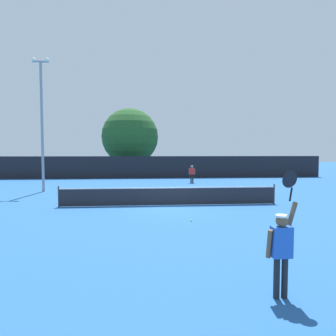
% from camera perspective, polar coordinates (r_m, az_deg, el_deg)
% --- Properties ---
extents(ground_plane, '(120.00, 120.00, 0.00)m').
position_cam_1_polar(ground_plane, '(15.71, 0.28, -7.18)').
color(ground_plane, '#235693').
extents(tennis_net, '(11.41, 0.08, 1.07)m').
position_cam_1_polar(tennis_net, '(15.62, 0.28, -5.33)').
color(tennis_net, '#232328').
rests_on(tennis_net, ground).
extents(perimeter_fence, '(35.87, 0.12, 2.32)m').
position_cam_1_polar(perimeter_fence, '(31.48, -2.18, 0.17)').
color(perimeter_fence, black).
rests_on(perimeter_fence, ground).
extents(player_serving, '(0.67, 0.39, 2.47)m').
position_cam_1_polar(player_serving, '(6.28, 20.96, -13.31)').
color(player_serving, blue).
rests_on(player_serving, ground).
extents(player_receiving, '(0.57, 0.23, 1.55)m').
position_cam_1_polar(player_receiving, '(26.67, 4.62, -0.87)').
color(player_receiving, red).
rests_on(player_receiving, ground).
extents(tennis_ball, '(0.07, 0.07, 0.07)m').
position_cam_1_polar(tennis_ball, '(12.27, 4.50, -10.00)').
color(tennis_ball, '#CCE033').
rests_on(tennis_ball, ground).
extents(light_pole, '(1.18, 0.28, 9.28)m').
position_cam_1_polar(light_pole, '(22.70, -23.05, 8.98)').
color(light_pole, gray).
rests_on(light_pole, ground).
extents(large_tree, '(6.92, 6.92, 8.08)m').
position_cam_1_polar(large_tree, '(36.97, -7.30, 5.96)').
color(large_tree, brown).
rests_on(large_tree, ground).
extents(parked_car_near, '(2.19, 4.32, 1.69)m').
position_cam_1_polar(parked_car_near, '(39.53, 0.21, 0.24)').
color(parked_car_near, navy).
rests_on(parked_car_near, ground).
extents(parked_car_mid, '(1.95, 4.22, 1.69)m').
position_cam_1_polar(parked_car_mid, '(39.96, 7.33, 0.25)').
color(parked_car_mid, navy).
rests_on(parked_car_mid, ground).
extents(parked_car_far, '(2.50, 4.44, 1.69)m').
position_cam_1_polar(parked_car_far, '(41.40, 10.67, 0.32)').
color(parked_car_far, white).
rests_on(parked_car_far, ground).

